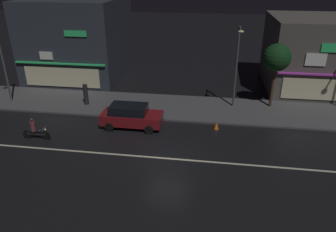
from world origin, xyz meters
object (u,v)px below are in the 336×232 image
at_px(motorcycle_following, 35,130).
at_px(streetlamp_mid, 237,61).
at_px(pedestrian_on_sidewalk, 86,94).
at_px(parked_car_near_kerb, 131,116).
at_px(traffic_cone, 216,125).

bearing_deg(motorcycle_following, streetlamp_mid, 30.46).
distance_m(pedestrian_on_sidewalk, motorcycle_following, 6.09).
bearing_deg(pedestrian_on_sidewalk, streetlamp_mid, 68.94).
bearing_deg(parked_car_near_kerb, streetlamp_mid, 31.10).
xyz_separation_m(streetlamp_mid, traffic_cone, (-1.30, -3.90, -3.69)).
xyz_separation_m(parked_car_near_kerb, motorcycle_following, (-5.86, -2.69, -0.24)).
height_order(pedestrian_on_sidewalk, traffic_cone, pedestrian_on_sidewalk).
bearing_deg(pedestrian_on_sidewalk, traffic_cone, 49.09).
bearing_deg(motorcycle_following, parked_car_near_kerb, 26.77).
distance_m(parked_car_near_kerb, motorcycle_following, 6.45).
xyz_separation_m(streetlamp_mid, motorcycle_following, (-13.22, -7.13, -3.33)).
distance_m(streetlamp_mid, traffic_cone, 5.52).
xyz_separation_m(pedestrian_on_sidewalk, motorcycle_following, (-1.20, -5.96, -0.39)).
bearing_deg(parked_car_near_kerb, traffic_cone, 5.10).
distance_m(pedestrian_on_sidewalk, traffic_cone, 11.08).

